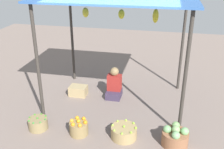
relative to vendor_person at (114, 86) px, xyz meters
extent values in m
plane|color=slate|center=(0.11, -0.20, -0.30)|extent=(14.00, 14.00, 0.00)
cylinder|color=#38332D|center=(-1.34, -1.20, 0.92)|extent=(0.07, 0.07, 2.44)
cylinder|color=#38332D|center=(1.57, -1.20, 0.92)|extent=(0.07, 0.07, 2.44)
cylinder|color=#38332D|center=(-1.34, 0.81, 0.92)|extent=(0.07, 0.07, 2.44)
cylinder|color=#38332D|center=(1.57, 0.81, 0.92)|extent=(0.07, 0.07, 2.44)
ellipsoid|color=yellow|center=(-0.69, 0.06, 1.77)|extent=(0.14, 0.14, 0.22)
ellipsoid|color=yellow|center=(0.15, 0.03, 1.77)|extent=(0.14, 0.14, 0.21)
ellipsoid|color=yellow|center=(0.90, -0.01, 1.77)|extent=(0.13, 0.13, 0.30)
cube|color=#3B2F48|center=(0.00, -0.03, -0.21)|extent=(0.36, 0.44, 0.18)
cube|color=maroon|center=(0.00, 0.02, 0.08)|extent=(0.34, 0.22, 0.40)
sphere|color=olive|center=(0.00, 0.02, 0.38)|extent=(0.21, 0.21, 0.21)
cylinder|color=#8C7950|center=(-1.23, -1.67, -0.18)|extent=(0.39, 0.39, 0.23)
sphere|color=#3B912D|center=(-1.23, -1.67, -0.05)|extent=(0.04, 0.04, 0.04)
sphere|color=#32822F|center=(-1.06, -1.67, -0.05)|extent=(0.04, 0.04, 0.04)
sphere|color=#339325|center=(-1.11, -1.55, -0.05)|extent=(0.04, 0.04, 0.04)
sphere|color=#3C8025|center=(-1.23, -1.50, -0.05)|extent=(0.04, 0.04, 0.04)
sphere|color=#388925|center=(-1.35, -1.55, -0.05)|extent=(0.04, 0.04, 0.04)
sphere|color=#42822B|center=(-1.40, -1.67, -0.05)|extent=(0.04, 0.04, 0.04)
sphere|color=#388F31|center=(-1.35, -1.79, -0.05)|extent=(0.04, 0.04, 0.04)
sphere|color=green|center=(-1.23, -1.84, -0.05)|extent=(0.04, 0.04, 0.04)
sphere|color=#418C37|center=(-1.11, -1.79, -0.05)|extent=(0.04, 0.04, 0.04)
cylinder|color=olive|center=(-0.36, -1.66, -0.17)|extent=(0.37, 0.37, 0.27)
sphere|color=orange|center=(-0.36, -1.66, 0.00)|extent=(0.08, 0.08, 0.08)
sphere|color=orange|center=(-0.22, -1.66, -0.01)|extent=(0.08, 0.08, 0.08)
sphere|color=orange|center=(-0.29, -1.54, -0.01)|extent=(0.08, 0.08, 0.08)
sphere|color=orange|center=(-0.43, -1.54, -0.01)|extent=(0.08, 0.08, 0.08)
sphere|color=orange|center=(-0.50, -1.66, -0.01)|extent=(0.08, 0.08, 0.08)
sphere|color=orange|center=(-0.43, -1.78, -0.01)|extent=(0.08, 0.08, 0.08)
sphere|color=orange|center=(-0.29, -1.78, -0.01)|extent=(0.08, 0.08, 0.08)
cylinder|color=#A18859|center=(0.52, -1.59, -0.18)|extent=(0.50, 0.50, 0.24)
sphere|color=#85CE35|center=(0.52, -1.59, -0.05)|extent=(0.04, 0.04, 0.04)
sphere|color=#8CBE2E|center=(0.75, -1.59, -0.05)|extent=(0.04, 0.04, 0.04)
sphere|color=#85C431|center=(0.68, -1.43, -0.05)|extent=(0.04, 0.04, 0.04)
sphere|color=#93C23D|center=(0.52, -1.36, -0.05)|extent=(0.04, 0.04, 0.04)
sphere|color=#8FBD3E|center=(0.37, -1.43, -0.05)|extent=(0.04, 0.04, 0.04)
sphere|color=#96C640|center=(0.30, -1.59, -0.05)|extent=(0.04, 0.04, 0.04)
sphere|color=#92C03E|center=(0.37, -1.75, -0.05)|extent=(0.04, 0.04, 0.04)
sphere|color=#8DC43E|center=(0.52, -1.81, -0.05)|extent=(0.04, 0.04, 0.04)
sphere|color=#89C437|center=(0.68, -1.75, -0.05)|extent=(0.04, 0.04, 0.04)
cylinder|color=#8E5D3F|center=(1.48, -1.60, -0.16)|extent=(0.49, 0.49, 0.28)
sphere|color=#82A568|center=(1.48, -1.60, 0.04)|extent=(0.15, 0.15, 0.15)
sphere|color=#74AE6A|center=(1.64, -1.60, 0.02)|extent=(0.15, 0.15, 0.15)
sphere|color=#77A75F|center=(1.48, -1.45, 0.02)|extent=(0.15, 0.15, 0.15)
sphere|color=#70A467|center=(1.33, -1.60, 0.02)|extent=(0.15, 0.15, 0.15)
sphere|color=#78A96F|center=(1.48, -1.76, 0.02)|extent=(0.15, 0.15, 0.15)
cube|color=tan|center=(-0.91, -0.12, -0.18)|extent=(0.43, 0.31, 0.24)
camera|label=1|loc=(1.20, -5.76, 2.90)|focal=42.41mm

